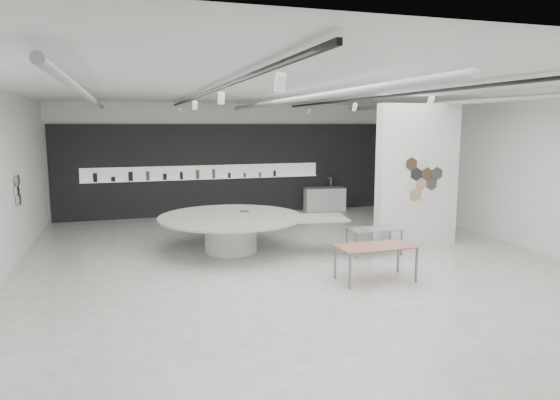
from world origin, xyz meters
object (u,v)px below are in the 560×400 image
object	(u,v)px
partition_column	(417,176)
sample_table_wood	(376,248)
display_island	(234,228)
kitchen_counter	(325,199)
sample_table_stone	(374,231)

from	to	relation	value
partition_column	sample_table_wood	distance (m)	3.57
display_island	kitchen_counter	distance (m)	6.49
kitchen_counter	display_island	bearing A→B (deg)	-125.79
partition_column	sample_table_wood	world-z (taller)	partition_column
partition_column	display_island	xyz separation A→B (m)	(-4.62, 0.70, -1.22)
kitchen_counter	sample_table_wood	bearing A→B (deg)	-98.79
sample_table_wood	sample_table_stone	distance (m)	2.05
sample_table_wood	sample_table_stone	size ratio (longest dim) A/B	1.23
sample_table_wood	sample_table_stone	xyz separation A→B (m)	(0.92, 1.82, -0.08)
display_island	sample_table_stone	size ratio (longest dim) A/B	3.76
sample_table_wood	partition_column	bearing A→B (deg)	44.84
sample_table_wood	kitchen_counter	world-z (taller)	kitchen_counter
display_island	sample_table_stone	bearing A→B (deg)	-14.28
partition_column	sample_table_wood	bearing A→B (deg)	-135.16
partition_column	sample_table_stone	xyz separation A→B (m)	(-1.48, -0.56, -1.22)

